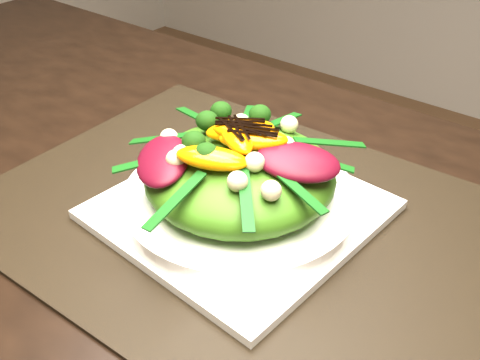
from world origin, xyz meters
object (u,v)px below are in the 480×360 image
Objects in this scene: lettuce_mound at (240,175)px; orange_segment at (251,130)px; placemat at (240,214)px; dining_table at (120,240)px; salad_bowl at (240,199)px; plate_base at (240,209)px.

lettuce_mound is 2.85× the size of orange_segment.
orange_segment is at bearing 97.12° from placemat.
dining_table is at bearing -134.00° from placemat.
dining_table is 22.84× the size of orange_segment.
dining_table reaches higher than salad_bowl.
lettuce_mound is at bearing 46.00° from dining_table.
orange_segment reaches higher than placemat.
plate_base is (0.00, 0.00, 0.01)m from placemat.
salad_bowl is 0.08m from orange_segment.
dining_table is 0.14m from salad_bowl.
orange_segment is (-0.00, 0.02, 0.04)m from lettuce_mound.
salad_bowl is at bearing 46.00° from dining_table.
dining_table is 0.19m from orange_segment.
plate_base reaches higher than placemat.
salad_bowl is (0.00, 0.00, 0.02)m from placemat.
dining_table is 6.17× the size of plate_base.
placemat is 2.76× the size of lettuce_mound.
plate_base is at bearing -82.88° from orange_segment.
placemat is at bearing -90.00° from plate_base.
placemat is (0.09, 0.10, 0.02)m from dining_table.
dining_table is 0.13m from placemat.
dining_table reaches higher than lettuce_mound.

